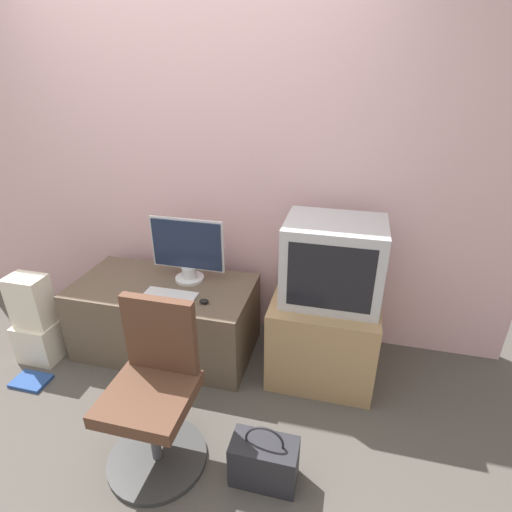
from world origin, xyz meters
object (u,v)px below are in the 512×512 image
at_px(handbag, 264,461).
at_px(book, 31,381).
at_px(office_chair, 154,399).
at_px(mouse, 204,301).
at_px(main_monitor, 188,250).
at_px(cardboard_box_lower, 42,339).
at_px(crt_tv, 333,261).
at_px(keyboard, 170,295).

height_order(handbag, book, handbag).
relative_size(office_chair, book, 3.87).
height_order(mouse, handbag, mouse).
bearing_deg(main_monitor, cardboard_box_lower, -156.44).
distance_m(office_chair, book, 1.15).
distance_m(mouse, cardboard_box_lower, 1.24).
relative_size(crt_tv, cardboard_box_lower, 2.05).
bearing_deg(keyboard, cardboard_box_lower, -169.04).
distance_m(keyboard, book, 1.07).
height_order(crt_tv, cardboard_box_lower, crt_tv).
xyz_separation_m(crt_tv, cardboard_box_lower, (-1.92, -0.35, -0.67)).
bearing_deg(keyboard, mouse, -6.22).
height_order(crt_tv, office_chair, crt_tv).
distance_m(main_monitor, handbag, 1.36).
height_order(mouse, book, mouse).
xyz_separation_m(cardboard_box_lower, book, (0.09, -0.25, -0.13)).
relative_size(main_monitor, keyboard, 1.47).
relative_size(main_monitor, cardboard_box_lower, 1.81).
distance_m(keyboard, crt_tv, 1.05).
relative_size(mouse, crt_tv, 0.10).
bearing_deg(main_monitor, crt_tv, -3.97).
bearing_deg(crt_tv, book, -161.72).
relative_size(main_monitor, office_chair, 0.58).
xyz_separation_m(mouse, handbag, (0.54, -0.69, -0.41)).
height_order(crt_tv, book, crt_tv).
xyz_separation_m(handbag, book, (-1.62, 0.28, -0.12)).
bearing_deg(main_monitor, office_chair, -78.58).
bearing_deg(mouse, book, -159.36).
height_order(cardboard_box_lower, handbag, handbag).
distance_m(crt_tv, office_chair, 1.24).
relative_size(keyboard, office_chair, 0.39).
xyz_separation_m(keyboard, mouse, (0.24, -0.03, 0.01)).
bearing_deg(cardboard_box_lower, handbag, -17.31).
height_order(main_monitor, crt_tv, crt_tv).
distance_m(keyboard, mouse, 0.24).
height_order(keyboard, handbag, keyboard).
xyz_separation_m(main_monitor, handbag, (0.75, -0.95, -0.61)).
bearing_deg(mouse, keyboard, 173.78).
bearing_deg(handbag, crt_tv, 76.67).
relative_size(keyboard, mouse, 5.88).
relative_size(mouse, cardboard_box_lower, 0.21).
distance_m(main_monitor, office_chair, 1.02).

